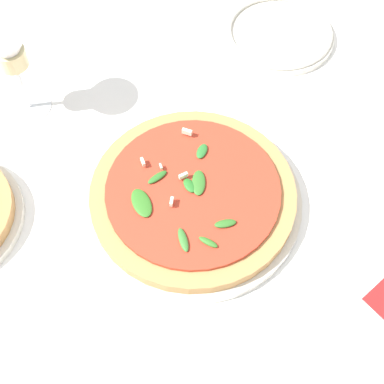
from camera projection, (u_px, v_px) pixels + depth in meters
ground_plane at (178, 193)px, 0.75m from camera, size 6.00×6.00×0.00m
pizza_arugula_main at (192, 197)px, 0.73m from camera, size 0.30×0.30×0.05m
wine_glass at (8, 50)px, 0.73m from camera, size 0.08×0.08×0.16m
side_plate_white at (279, 34)px, 0.91m from camera, size 0.19×0.19×0.02m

